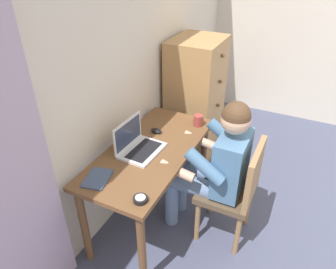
{
  "coord_description": "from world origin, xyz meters",
  "views": [
    {
      "loc": [
        -1.98,
        0.85,
        2.1
      ],
      "look_at": [
        -0.18,
        1.74,
        0.83
      ],
      "focal_mm": 33.72,
      "sensor_mm": 36.0,
      "label": 1
    }
  ],
  "objects_px": {
    "laptop": "(138,145)",
    "notebook_pad": "(97,178)",
    "person_seated": "(215,163)",
    "desk": "(151,160)",
    "chair": "(236,189)",
    "dresser": "(195,101)",
    "coffee_mug": "(198,120)",
    "computer_mouse": "(156,131)",
    "desk_clock": "(140,199)"
  },
  "relations": [
    {
      "from": "desk_clock",
      "to": "coffee_mug",
      "type": "height_order",
      "value": "coffee_mug"
    },
    {
      "from": "desk_clock",
      "to": "coffee_mug",
      "type": "xyz_separation_m",
      "value": [
        1.0,
        0.02,
        0.03
      ]
    },
    {
      "from": "laptop",
      "to": "desk_clock",
      "type": "relative_size",
      "value": 3.9
    },
    {
      "from": "laptop",
      "to": "notebook_pad",
      "type": "distance_m",
      "value": 0.41
    },
    {
      "from": "dresser",
      "to": "person_seated",
      "type": "xyz_separation_m",
      "value": [
        -0.96,
        -0.54,
        0.03
      ]
    },
    {
      "from": "desk",
      "to": "desk_clock",
      "type": "height_order",
      "value": "desk_clock"
    },
    {
      "from": "person_seated",
      "to": "notebook_pad",
      "type": "xyz_separation_m",
      "value": [
        -0.59,
        0.62,
        0.06
      ]
    },
    {
      "from": "dresser",
      "to": "laptop",
      "type": "relative_size",
      "value": 3.66
    },
    {
      "from": "computer_mouse",
      "to": "desk",
      "type": "bearing_deg",
      "value": -153.92
    },
    {
      "from": "person_seated",
      "to": "notebook_pad",
      "type": "distance_m",
      "value": 0.86
    },
    {
      "from": "dresser",
      "to": "chair",
      "type": "distance_m",
      "value": 1.22
    },
    {
      "from": "desk",
      "to": "chair",
      "type": "xyz_separation_m",
      "value": [
        0.13,
        -0.66,
        -0.13
      ]
    },
    {
      "from": "desk",
      "to": "person_seated",
      "type": "xyz_separation_m",
      "value": [
        0.12,
        -0.47,
        0.05
      ]
    },
    {
      "from": "desk",
      "to": "person_seated",
      "type": "height_order",
      "value": "person_seated"
    },
    {
      "from": "desk",
      "to": "computer_mouse",
      "type": "relative_size",
      "value": 12.57
    },
    {
      "from": "desk",
      "to": "notebook_pad",
      "type": "relative_size",
      "value": 5.99
    },
    {
      "from": "desk",
      "to": "chair",
      "type": "bearing_deg",
      "value": -79.19
    },
    {
      "from": "dresser",
      "to": "coffee_mug",
      "type": "relative_size",
      "value": 10.72
    },
    {
      "from": "desk",
      "to": "computer_mouse",
      "type": "height_order",
      "value": "computer_mouse"
    },
    {
      "from": "person_seated",
      "to": "laptop",
      "type": "xyz_separation_m",
      "value": [
        -0.18,
        0.55,
        0.11
      ]
    },
    {
      "from": "dresser",
      "to": "computer_mouse",
      "type": "distance_m",
      "value": 0.87
    },
    {
      "from": "chair",
      "to": "notebook_pad",
      "type": "relative_size",
      "value": 4.18
    },
    {
      "from": "chair",
      "to": "notebook_pad",
      "type": "xyz_separation_m",
      "value": [
        -0.59,
        0.8,
        0.25
      ]
    },
    {
      "from": "desk",
      "to": "laptop",
      "type": "distance_m",
      "value": 0.19
    },
    {
      "from": "dresser",
      "to": "laptop",
      "type": "distance_m",
      "value": 1.16
    },
    {
      "from": "laptop",
      "to": "computer_mouse",
      "type": "height_order",
      "value": "laptop"
    },
    {
      "from": "notebook_pad",
      "to": "coffee_mug",
      "type": "xyz_separation_m",
      "value": [
        0.95,
        -0.34,
        0.04
      ]
    },
    {
      "from": "laptop",
      "to": "person_seated",
      "type": "bearing_deg",
      "value": -71.68
    },
    {
      "from": "desk",
      "to": "desk_clock",
      "type": "distance_m",
      "value": 0.57
    },
    {
      "from": "desk",
      "to": "chair",
      "type": "distance_m",
      "value": 0.68
    },
    {
      "from": "laptop",
      "to": "computer_mouse",
      "type": "relative_size",
      "value": 3.51
    },
    {
      "from": "laptop",
      "to": "coffee_mug",
      "type": "xyz_separation_m",
      "value": [
        0.55,
        -0.27,
        -0.0
      ]
    },
    {
      "from": "coffee_mug",
      "to": "desk_clock",
      "type": "bearing_deg",
      "value": -178.91
    },
    {
      "from": "chair",
      "to": "laptop",
      "type": "distance_m",
      "value": 0.81
    },
    {
      "from": "computer_mouse",
      "to": "coffee_mug",
      "type": "distance_m",
      "value": 0.37
    },
    {
      "from": "desk_clock",
      "to": "computer_mouse",
      "type": "bearing_deg",
      "value": 20.93
    },
    {
      "from": "person_seated",
      "to": "chair",
      "type": "bearing_deg",
      "value": -89.71
    },
    {
      "from": "computer_mouse",
      "to": "person_seated",
      "type": "bearing_deg",
      "value": -91.92
    },
    {
      "from": "chair",
      "to": "computer_mouse",
      "type": "bearing_deg",
      "value": 81.84
    },
    {
      "from": "desk",
      "to": "computer_mouse",
      "type": "bearing_deg",
      "value": 17.07
    },
    {
      "from": "desk",
      "to": "laptop",
      "type": "xyz_separation_m",
      "value": [
        -0.06,
        0.08,
        0.16
      ]
    },
    {
      "from": "coffee_mug",
      "to": "chair",
      "type": "bearing_deg",
      "value": -128.35
    },
    {
      "from": "desk",
      "to": "coffee_mug",
      "type": "distance_m",
      "value": 0.55
    },
    {
      "from": "desk",
      "to": "notebook_pad",
      "type": "xyz_separation_m",
      "value": [
        -0.46,
        0.15,
        0.12
      ]
    },
    {
      "from": "person_seated",
      "to": "notebook_pad",
      "type": "height_order",
      "value": "person_seated"
    },
    {
      "from": "laptop",
      "to": "desk_clock",
      "type": "height_order",
      "value": "laptop"
    },
    {
      "from": "dresser",
      "to": "chair",
      "type": "xyz_separation_m",
      "value": [
        -0.96,
        -0.73,
        -0.15
      ]
    },
    {
      "from": "laptop",
      "to": "notebook_pad",
      "type": "height_order",
      "value": "laptop"
    },
    {
      "from": "computer_mouse",
      "to": "desk_clock",
      "type": "relative_size",
      "value": 1.11
    },
    {
      "from": "laptop",
      "to": "notebook_pad",
      "type": "relative_size",
      "value": 1.67
    }
  ]
}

